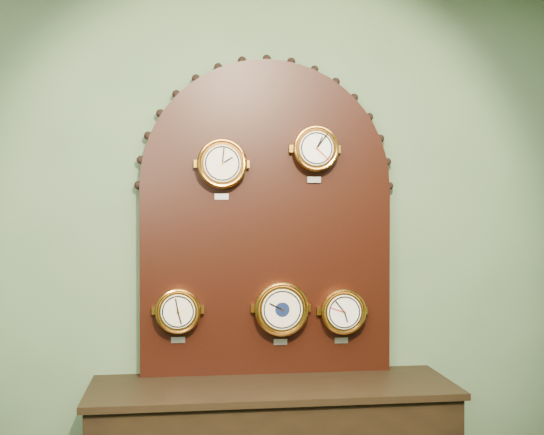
{
  "coord_description": "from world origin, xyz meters",
  "views": [
    {
      "loc": [
        -0.4,
        -0.87,
        1.64
      ],
      "look_at": [
        0.0,
        2.25,
        1.58
      ],
      "focal_mm": 46.14,
      "sensor_mm": 36.0,
      "label": 1
    }
  ],
  "objects": [
    {
      "name": "display_board",
      "position": [
        0.0,
        2.45,
        1.63
      ],
      "size": [
        1.26,
        0.06,
        1.53
      ],
      "color": "black",
      "rests_on": "shop_counter"
    },
    {
      "name": "tide_clock",
      "position": [
        0.36,
        2.38,
        1.13
      ],
      "size": [
        0.22,
        0.08,
        0.27
      ],
      "color": "orange",
      "rests_on": "display_board"
    },
    {
      "name": "barometer",
      "position": [
        0.06,
        2.38,
        1.15
      ],
      "size": [
        0.26,
        0.08,
        0.31
      ],
      "color": "orange",
      "rests_on": "display_board"
    },
    {
      "name": "wall_back",
      "position": [
        0.0,
        2.5,
        1.4
      ],
      "size": [
        4.0,
        0.0,
        4.0
      ],
      "primitive_type": "plane",
      "rotation": [
        1.57,
        0.0,
        0.0
      ],
      "color": "#4B6746",
      "rests_on": "ground"
    },
    {
      "name": "arabic_clock",
      "position": [
        0.22,
        2.38,
        1.9
      ],
      "size": [
        0.22,
        0.08,
        0.27
      ],
      "color": "orange",
      "rests_on": "display_board"
    },
    {
      "name": "roman_clock",
      "position": [
        -0.22,
        2.38,
        1.83
      ],
      "size": [
        0.23,
        0.08,
        0.28
      ],
      "color": "orange",
      "rests_on": "display_board"
    },
    {
      "name": "hygrometer",
      "position": [
        -0.42,
        2.38,
        1.15
      ],
      "size": [
        0.21,
        0.08,
        0.26
      ],
      "color": "orange",
      "rests_on": "display_board"
    }
  ]
}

